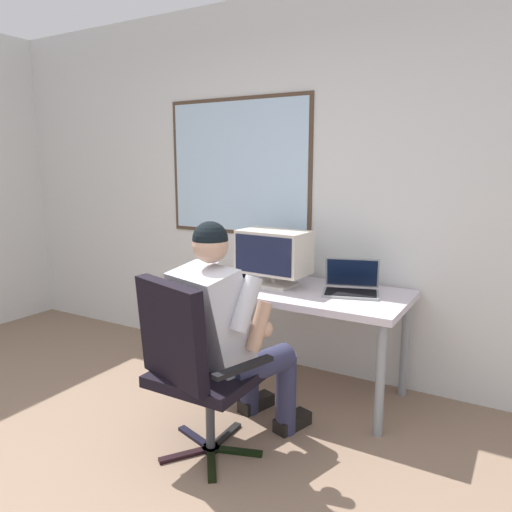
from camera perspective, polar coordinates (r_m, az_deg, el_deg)
name	(u,v)px	position (r m, az deg, el deg)	size (l,w,h in m)	color
wall_rear	(291,187)	(3.68, 4.14, 8.07)	(5.89, 0.08, 2.76)	silver
desk	(297,299)	(3.31, 4.89, -5.08)	(1.47, 0.72, 0.73)	gray
office_chair	(192,359)	(2.58, -7.54, -11.94)	(0.69, 0.63, 1.00)	black
person_seated	(229,329)	(2.69, -3.20, -8.53)	(0.64, 0.84, 1.27)	#2D2E4A
crt_monitor	(274,253)	(3.32, 2.11, 0.37)	(0.49, 0.32, 0.38)	beige
laptop	(351,284)	(3.23, 11.17, -3.21)	(0.43, 0.39, 0.22)	gray
wine_glass	(214,269)	(3.38, -4.98, -1.59)	(0.07, 0.07, 0.16)	silver
desk_speaker	(244,266)	(3.61, -1.48, -1.20)	(0.08, 0.08, 0.16)	black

